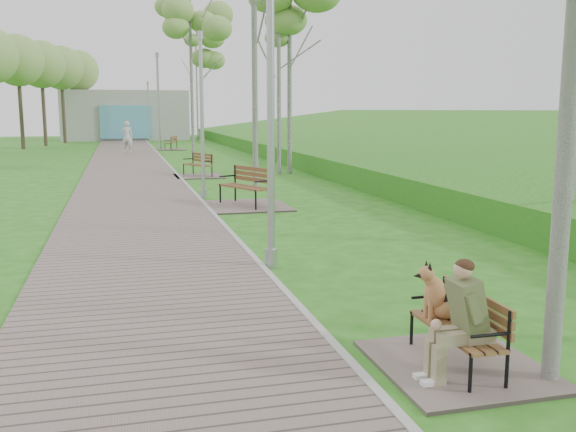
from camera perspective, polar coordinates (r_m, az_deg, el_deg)
name	(u,v)px	position (r m, az deg, el deg)	size (l,w,h in m)	color
ground	(411,432)	(5.38, 10.91, -18.34)	(120.00, 120.00, 0.00)	#226714
walkway	(130,173)	(25.89, -13.87, 3.71)	(3.50, 67.00, 0.04)	#72635C
kerb	(175,172)	(25.97, -10.00, 3.87)	(0.10, 67.00, 0.05)	#999993
embankment	(465,169)	(28.19, 15.44, 4.05)	(14.00, 70.00, 1.60)	#4B942F
building_north	(125,115)	(55.25, -14.25, 8.66)	(10.00, 5.20, 4.00)	#9E9E99
bench_main	(454,333)	(6.44, 14.52, -10.07)	(1.54, 1.71, 1.34)	#72635C
bench_second	(245,198)	(16.61, -3.83, 1.65)	(2.07, 2.30, 1.27)	#72635C
bench_third	(198,171)	(24.26, -8.03, 3.95)	(1.76, 1.96, 1.08)	#72635C
bench_far	(171,147)	(40.90, -10.36, 6.09)	(1.70, 1.88, 1.04)	#72635C
lamp_post_near	(271,114)	(9.98, -1.55, 9.04)	(0.20, 0.20, 5.18)	#9FA1A7
lamp_post_second	(202,122)	(18.13, -7.65, 8.28)	(0.18, 0.18, 4.59)	#9FA1A7
lamp_post_third	(159,105)	(40.42, -11.43, 9.64)	(0.23, 0.23, 5.87)	#9FA1A7
lamp_post_far	(149,114)	(51.04, -12.27, 8.87)	(0.18, 0.18, 4.61)	#9FA1A7
pedestrian_near	(127,137)	(38.72, -14.10, 6.85)	(0.67, 0.44, 1.83)	silver
birch_mid_c	(279,30)	(25.03, -0.82, 16.21)	(2.48, 2.48, 6.92)	silver
birch_far_b	(190,29)	(35.21, -8.68, 16.10)	(2.52, 2.52, 8.43)	silver
birch_distant_a	(200,38)	(39.61, -7.83, 15.39)	(2.51, 2.51, 8.45)	silver
birch_distant_b	(196,59)	(55.00, -8.16, 13.68)	(2.23, 2.23, 8.44)	silver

